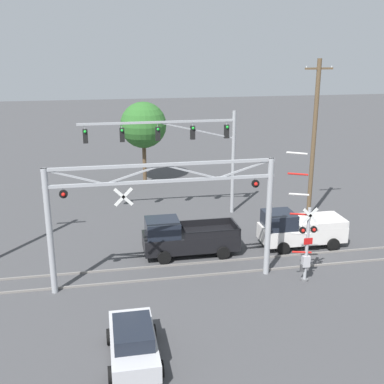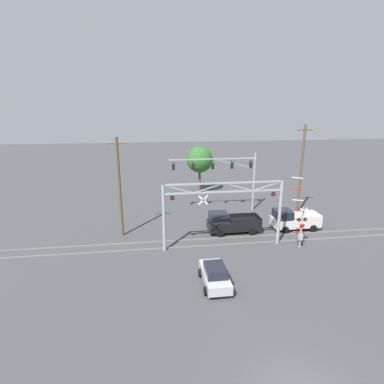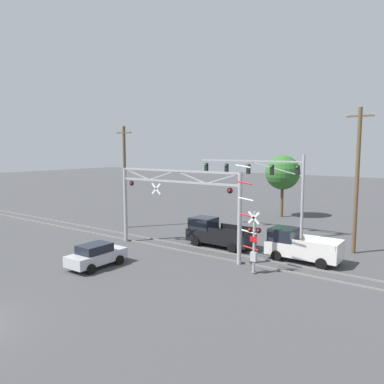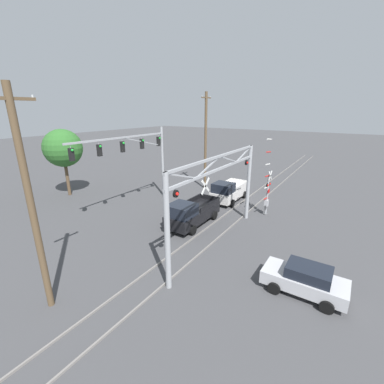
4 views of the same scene
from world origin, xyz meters
TOP-DOWN VIEW (x-y plane):
  - rail_track_near at (0.00, 15.13)m, footprint 80.00×0.08m
  - rail_track_far at (0.00, 16.56)m, footprint 80.00×0.08m
  - crossing_gantry at (-0.01, 14.84)m, footprint 10.67×0.30m
  - crossing_signal_mast at (6.69, 13.72)m, footprint 1.76×0.35m
  - traffic_signal_span at (3.04, 24.25)m, footprint 10.24×0.39m
  - pickup_truck_lead at (1.56, 17.92)m, footprint 5.20×2.22m
  - pickup_truck_following at (8.09, 17.88)m, footprint 4.79×2.22m
  - sedan_waiting at (-1.93, 9.05)m, footprint 1.91×3.85m
  - utility_pole_right at (10.63, 21.99)m, footprint 1.80×0.28m
  - background_tree_beyond_span at (0.77, 32.70)m, footprint 3.75×3.75m

SIDE VIEW (x-z plane):
  - rail_track_near at x=0.00m, z-range 0.00..0.10m
  - rail_track_far at x=0.00m, z-range 0.00..0.10m
  - sedan_waiting at x=-1.93m, z-range 0.01..1.51m
  - pickup_truck_following at x=8.09m, z-range -0.06..2.04m
  - pickup_truck_lead at x=1.56m, z-range -0.06..2.04m
  - crossing_signal_mast at x=6.69m, z-range -1.17..5.37m
  - crossing_gantry at x=-0.01m, z-range 0.87..6.86m
  - background_tree_beyond_span at x=0.77m, z-range 1.50..8.29m
  - traffic_signal_span at x=3.04m, z-range 1.46..8.46m
  - utility_pole_right at x=10.63m, z-range 0.15..10.49m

